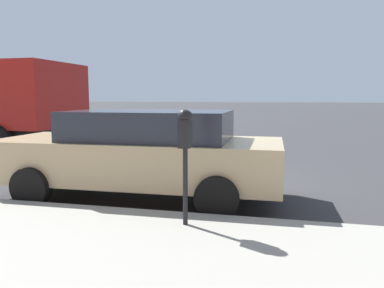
{
  "coord_description": "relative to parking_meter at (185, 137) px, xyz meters",
  "views": [
    {
      "loc": [
        -7.07,
        -1.81,
        1.74
      ],
      "look_at": [
        -2.38,
        -0.73,
        1.13
      ],
      "focal_mm": 35.0,
      "sensor_mm": 36.0,
      "label": 1
    }
  ],
  "objects": [
    {
      "name": "parking_meter",
      "position": [
        0.0,
        0.0,
        0.0
      ],
      "size": [
        0.21,
        0.19,
        1.44
      ],
      "color": "black",
      "rests_on": "sidewalk"
    },
    {
      "name": "ground_plane",
      "position": [
        2.68,
        0.72,
        -1.25
      ],
      "size": [
        220.0,
        220.0,
        0.0
      ],
      "primitive_type": "plane",
      "color": "#333335"
    },
    {
      "name": "car_tan",
      "position": [
        1.57,
        1.16,
        -0.45
      ],
      "size": [
        2.03,
        4.8,
        1.5
      ],
      "rotation": [
        0.0,
        0.0,
        0.01
      ],
      "color": "tan",
      "rests_on": "ground_plane"
    }
  ]
}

